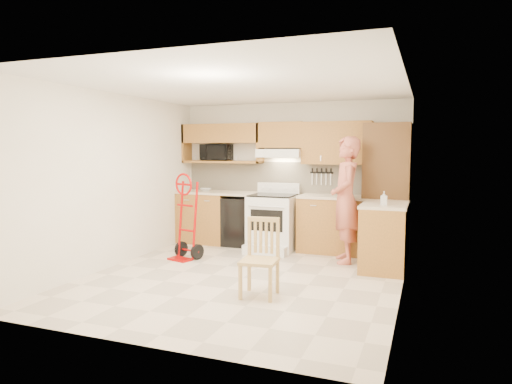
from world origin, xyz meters
The scene contains 28 objects.
floor centered at (0.00, 0.00, -0.01)m, with size 4.00×4.50×0.02m, color beige.
ceiling centered at (0.00, 0.00, 2.51)m, with size 4.00×4.50×0.02m, color white.
wall_back centered at (0.00, 2.26, 1.25)m, with size 4.00×0.02×2.50m, color white.
wall_front centered at (0.00, -2.26, 1.25)m, with size 4.00×0.02×2.50m, color white.
wall_left centered at (-2.01, 0.00, 1.25)m, with size 0.02×4.50×2.50m, color white.
wall_right centered at (2.01, 0.00, 1.25)m, with size 0.02×4.50×2.50m, color white.
backsplash centered at (0.00, 2.23, 1.20)m, with size 3.92×0.03×0.55m, color beige.
lower_cab_left centered at (-1.55, 1.95, 0.45)m, with size 0.90×0.60×0.90m, color #B17328.
dishwasher centered at (-0.80, 1.95, 0.42)m, with size 0.60×0.60×0.85m, color black.
lower_cab_right centered at (0.83, 1.95, 0.45)m, with size 1.14×0.60×0.90m, color #B17328.
countertop_left centered at (-1.25, 1.95, 0.92)m, with size 1.50×0.63×0.04m, color beige.
countertop_right centered at (0.83, 1.95, 0.92)m, with size 1.14×0.63×0.04m, color beige.
cab_return_right centered at (1.70, 1.15, 0.45)m, with size 0.60×1.00×0.90m, color #B17328.
countertop_return centered at (1.70, 1.15, 0.92)m, with size 0.63×1.00×0.04m, color beige.
pantry_tall centered at (1.65, 1.95, 1.05)m, with size 0.70×0.60×2.10m, color #51391C.
upper_cab_left centered at (-1.25, 2.08, 1.98)m, with size 1.50×0.33×0.34m, color #B17328.
upper_shelf_mw centered at (-1.25, 2.08, 1.47)m, with size 1.50×0.33×0.04m, color #B17328.
upper_cab_center centered at (-0.12, 2.08, 1.94)m, with size 0.76×0.33×0.44m, color #B17328.
upper_cab_right centered at (0.83, 2.08, 1.80)m, with size 1.14×0.33×0.70m, color #B17328.
range_hood centered at (-0.12, 2.02, 1.63)m, with size 0.76×0.46×0.14m, color white.
knife_strip centered at (0.55, 2.21, 1.24)m, with size 0.40×0.05×0.29m, color black, non-canonical shape.
microwave centered at (-1.36, 2.08, 1.64)m, with size 0.54×0.36×0.30m, color black.
range centered at (-0.17, 1.70, 0.56)m, with size 0.76×1.00×1.12m, color white, non-canonical shape.
person centered at (1.11, 1.35, 0.94)m, with size 0.69×0.45×1.89m, color #BA5E4C.
hand_truck centered at (-1.24, 0.66, 0.60)m, with size 0.47×0.43×1.20m, color #B20805, non-canonical shape.
dining_chair centered at (0.47, -0.63, 0.45)m, with size 0.40×0.44×0.90m, color tan, non-canonical shape.
soap_bottle centered at (1.70, 0.94, 1.03)m, with size 0.08×0.09×0.19m, color white.
bowl centered at (-1.53, 1.95, 0.97)m, with size 0.21×0.21×0.05m, color white.
Camera 1 is at (2.26, -5.48, 1.70)m, focal length 32.12 mm.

